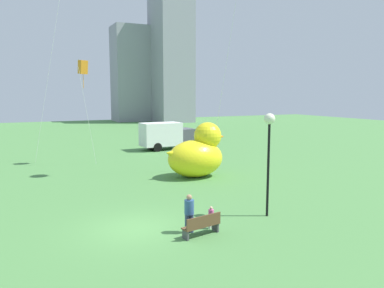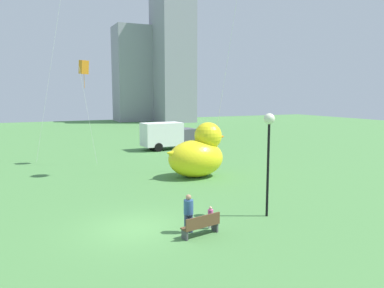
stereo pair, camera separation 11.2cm
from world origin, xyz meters
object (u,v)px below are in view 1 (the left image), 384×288
person_child (211,216)px  giant_inflatable_duck (198,154)px  park_bench (202,225)px  lamppost (269,135)px  person_adult (189,212)px  box_truck (166,136)px  kite_orange (83,68)px

person_child → giant_inflatable_duck: giant_inflatable_duck is taller
park_bench → lamppost: lamppost is taller
person_adult → person_child: (1.08, 0.05, -0.37)m
person_adult → lamppost: size_ratio=0.34×
park_bench → box_truck: box_truck is taller
person_adult → giant_inflatable_duck: giant_inflatable_duck is taller
park_bench → person_child: 0.97m
park_bench → box_truck: size_ratio=0.31×
lamppost → person_child: bearing=-174.2°
person_child → park_bench: bearing=-140.9°
kite_orange → box_truck: bearing=28.0°
park_bench → person_adult: person_adult is taller
giant_inflatable_duck → kite_orange: (-6.25, 8.41, 6.33)m
person_adult → box_truck: (8.13, 22.92, 0.52)m
lamppost → box_truck: (3.80, 22.54, -2.47)m
lamppost → kite_orange: 18.90m
lamppost → kite_orange: size_ratio=0.58×
person_child → box_truck: box_truck is taller
park_bench → kite_orange: 20.10m
person_adult → giant_inflatable_duck: size_ratio=0.36×
box_truck → kite_orange: 12.29m
lamppost → box_truck: lamppost is taller
person_adult → kite_orange: bearing=93.4°
person_child → giant_inflatable_duck: 10.48m
giant_inflatable_duck → person_adult: bearing=-118.3°
person_child → lamppost: lamppost is taller
park_bench → giant_inflatable_duck: giant_inflatable_duck is taller
park_bench → box_truck: bearing=71.6°
person_adult → lamppost: 5.27m
giant_inflatable_duck → lamppost: size_ratio=0.94×
park_bench → person_adult: 0.79m
person_adult → person_child: person_adult is taller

